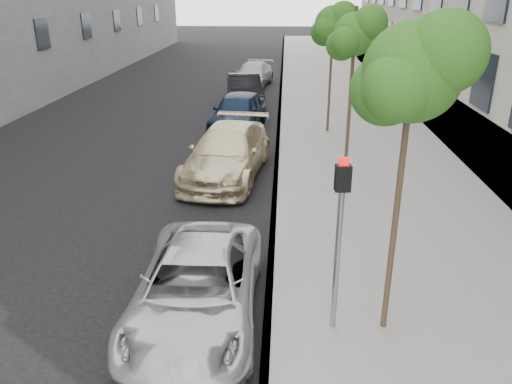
# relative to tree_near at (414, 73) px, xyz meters

# --- Properties ---
(sidewalk) EXTENTS (6.40, 72.00, 0.14)m
(sidewalk) POSITION_rel_tree_near_xyz_m (1.07, 22.50, -4.43)
(sidewalk) COLOR gray
(sidewalk) RESTS_ON ground
(curb) EXTENTS (0.15, 72.00, 0.14)m
(curb) POSITION_rel_tree_near_xyz_m (-2.05, 22.50, -4.43)
(curb) COLOR #9E9B93
(curb) RESTS_ON ground
(tree_near) EXTENTS (1.77, 1.57, 5.24)m
(tree_near) POSITION_rel_tree_near_xyz_m (0.00, 0.00, 0.00)
(tree_near) COLOR #38281C
(tree_near) RESTS_ON sidewalk
(tree_mid) EXTENTS (1.53, 1.33, 5.12)m
(tree_mid) POSITION_rel_tree_near_xyz_m (-0.00, 6.50, -0.01)
(tree_mid) COLOR #38281C
(tree_mid) RESTS_ON sidewalk
(tree_far) EXTENTS (1.76, 1.56, 5.07)m
(tree_far) POSITION_rel_tree_near_xyz_m (0.00, 13.00, -0.16)
(tree_far) COLOR #38281C
(tree_far) RESTS_ON sidewalk
(signal_pole) EXTENTS (0.26, 0.20, 3.09)m
(signal_pole) POSITION_rel_tree_near_xyz_m (-0.91, -0.06, -2.42)
(signal_pole) COLOR #939699
(signal_pole) RESTS_ON sidewalk
(minivan) EXTENTS (2.20, 4.71, 1.30)m
(minivan) POSITION_rel_tree_near_xyz_m (-3.33, 0.20, -3.85)
(minivan) COLOR silver
(minivan) RESTS_ON ground
(suv) EXTENTS (2.81, 5.59, 1.56)m
(suv) POSITION_rel_tree_near_xyz_m (-3.61, 7.78, -3.72)
(suv) COLOR beige
(suv) RESTS_ON ground
(sedan_blue) EXTENTS (2.47, 4.89, 1.60)m
(sedan_blue) POSITION_rel_tree_near_xyz_m (-3.78, 13.41, -3.70)
(sedan_blue) COLOR black
(sedan_blue) RESTS_ON ground
(sedan_black) EXTENTS (2.34, 4.77, 1.50)m
(sedan_black) POSITION_rel_tree_near_xyz_m (-3.91, 18.63, -3.75)
(sedan_black) COLOR black
(sedan_black) RESTS_ON ground
(sedan_rear) EXTENTS (2.67, 5.05, 1.40)m
(sedan_rear) POSITION_rel_tree_near_xyz_m (-3.80, 23.92, -3.80)
(sedan_rear) COLOR #93949A
(sedan_rear) RESTS_ON ground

